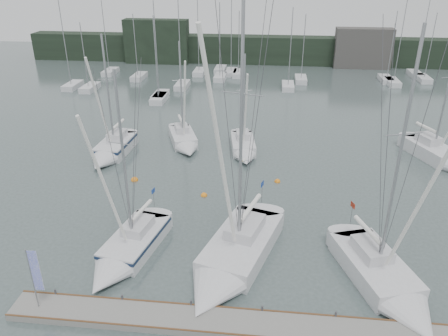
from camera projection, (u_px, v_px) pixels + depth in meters
The scene contains 18 objects.
ground at pixel (233, 267), 28.20m from camera, with size 160.00×160.00×0.00m, color #43514F.
dock at pixel (225, 323), 23.64m from camera, with size 24.00×2.00×0.40m, color slate.
far_treeline at pixel (263, 50), 82.70m from camera, with size 90.00×4.00×5.00m, color black.
far_building_left at pixel (157, 41), 82.25m from camera, with size 12.00×3.00×8.00m, color black.
far_building_right at pixel (363, 48), 78.69m from camera, with size 10.00×3.00×7.00m, color #423F3C.
mast_forest at pixel (237, 79), 70.49m from camera, with size 56.92×23.38×14.69m.
sailboat_near_left at pixel (124, 254), 28.54m from camera, with size 4.30×8.82×13.38m.
sailboat_near_center at pixel (228, 265), 27.39m from camera, with size 6.50×11.36×19.07m.
sailboat_near_right at pixel (391, 288), 25.54m from camera, with size 5.91×9.72×16.40m.
sailboat_mid_a at pixel (111, 151), 43.64m from camera, with size 3.12×8.12×12.72m.
sailboat_mid_b at pixel (185, 142), 46.03m from camera, with size 4.73×7.59×11.57m.
sailboat_mid_c at pixel (244, 150), 44.28m from camera, with size 3.30×7.37×10.67m.
sailboat_mid_e at pixel (442, 157), 42.39m from camera, with size 5.78×8.80×13.66m.
buoy_a at pixel (204, 196), 36.75m from camera, with size 0.55×0.55×0.55m, color orange.
buoy_b at pixel (277, 182), 39.05m from camera, with size 0.54×0.54×0.54m, color orange.
buoy_c at pixel (135, 180), 39.32m from camera, with size 0.64×0.64×0.64m, color orange.
dock_banner at pixel (34, 274), 23.48m from camera, with size 0.59×0.07×3.90m.
seagull at pixel (244, 160), 28.40m from camera, with size 1.01×0.55×0.21m.
Camera 1 is at (1.92, -22.58, 17.98)m, focal length 35.00 mm.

